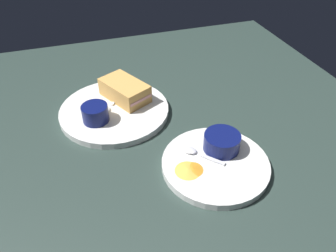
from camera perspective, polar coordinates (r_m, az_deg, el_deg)
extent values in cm
cube|color=#283833|center=(82.66, 0.18, -0.40)|extent=(110.00, 110.00, 3.00)
cylinder|color=silver|center=(85.87, -9.30, 2.65)|extent=(27.96, 27.96, 1.60)
cube|color=tan|center=(87.60, -7.55, 6.17)|extent=(15.03, 12.66, 4.80)
cube|color=#DB938E|center=(87.60, -7.55, 6.17)|extent=(14.99, 12.24, 0.80)
cylinder|color=#0C144C|center=(80.85, -12.56, 2.17)|extent=(6.41, 6.41, 4.23)
cylinder|color=black|center=(79.87, -12.72, 3.15)|extent=(5.26, 5.26, 0.60)
cube|color=silver|center=(88.06, -8.91, 4.54)|extent=(4.58, 4.33, 0.40)
ellipsoid|color=silver|center=(84.34, -10.88, 2.69)|extent=(3.84, 3.79, 0.80)
cylinder|color=silver|center=(70.70, 8.24, -6.64)|extent=(22.83, 22.83, 1.60)
cylinder|color=#0C144C|center=(72.09, 9.36, -2.77)|extent=(7.97, 7.97, 3.78)
cylinder|color=olive|center=(71.13, 9.48, -1.87)|extent=(6.54, 6.54, 0.60)
cube|color=silver|center=(70.12, 7.81, -5.84)|extent=(4.64, 4.25, 0.40)
ellipsoid|color=silver|center=(71.54, 3.80, -4.24)|extent=(3.85, 3.77, 0.80)
cone|color=orange|center=(67.77, 4.32, -7.42)|extent=(5.75, 5.75, 0.60)
cone|color=gold|center=(67.52, 3.48, -7.59)|extent=(7.61, 7.61, 0.60)
cone|color=orange|center=(72.39, 10.19, -4.38)|extent=(4.28, 4.28, 0.60)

